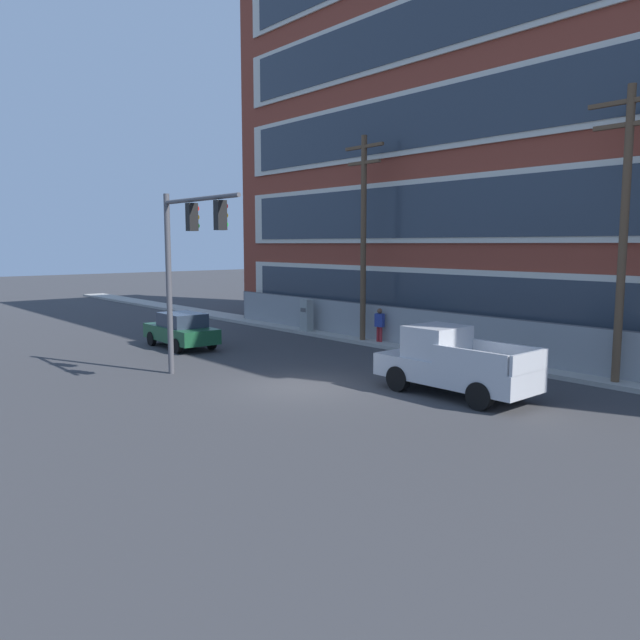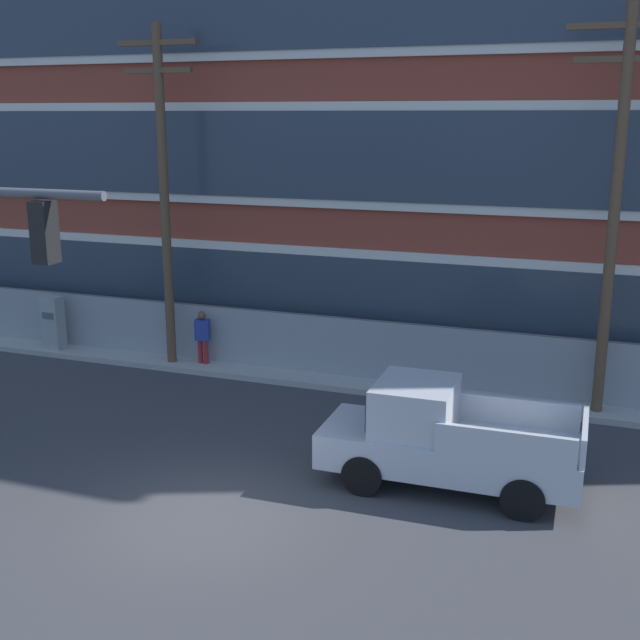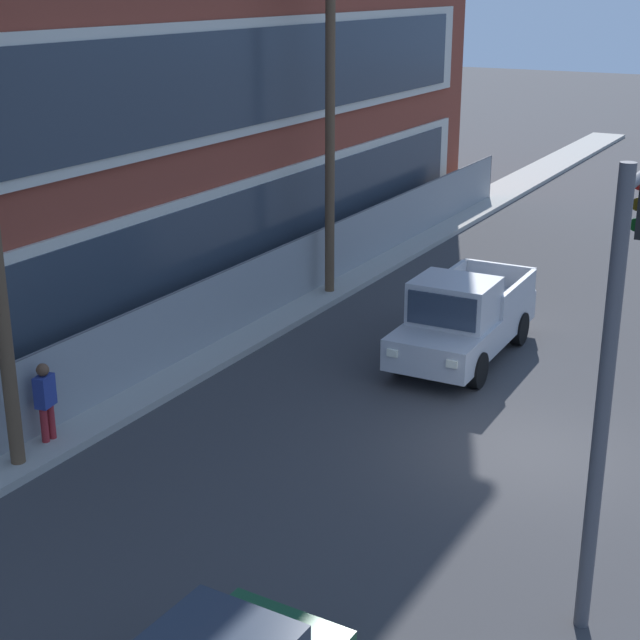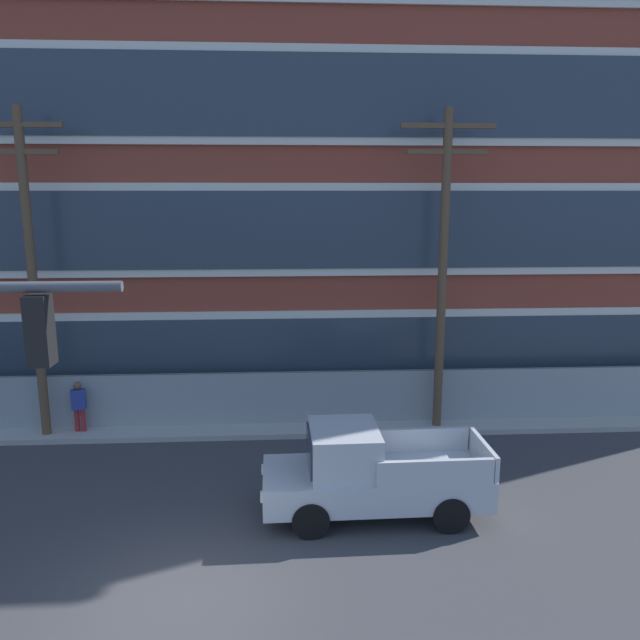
{
  "view_description": "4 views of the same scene",
  "coord_description": "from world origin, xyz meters",
  "px_view_note": "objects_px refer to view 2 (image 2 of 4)",
  "views": [
    {
      "loc": [
        15.44,
        -12.33,
        4.6
      ],
      "look_at": [
        -1.55,
        2.1,
        1.86
      ],
      "focal_mm": 35.0,
      "sensor_mm": 36.0,
      "label": 1
    },
    {
      "loc": [
        6.53,
        -11.63,
        7.1
      ],
      "look_at": [
        1.71,
        1.56,
        3.49
      ],
      "focal_mm": 45.0,
      "sensor_mm": 36.0,
      "label": 2
    },
    {
      "loc": [
        -16.16,
        -4.61,
        8.29
      ],
      "look_at": [
        -0.99,
        3.86,
        2.25
      ],
      "focal_mm": 55.0,
      "sensor_mm": 36.0,
      "label": 3
    },
    {
      "loc": [
        1.96,
        -10.05,
        7.16
      ],
      "look_at": [
        2.84,
        5.27,
        4.0
      ],
      "focal_mm": 35.0,
      "sensor_mm": 36.0,
      "label": 4
    }
  ],
  "objects_px": {
    "electrical_cabinet": "(53,325)",
    "pedestrian_near_cabinet": "(203,336)",
    "utility_pole_near_corner": "(164,187)",
    "utility_pole_midblock": "(616,199)",
    "pickup_truck_silver": "(444,440)"
  },
  "relations": [
    {
      "from": "utility_pole_midblock",
      "to": "electrical_cabinet",
      "type": "xyz_separation_m",
      "value": [
        -15.68,
        -0.13,
        -4.36
      ]
    },
    {
      "from": "pickup_truck_silver",
      "to": "utility_pole_midblock",
      "type": "xyz_separation_m",
      "value": [
        2.75,
        4.94,
        4.28
      ]
    },
    {
      "from": "electrical_cabinet",
      "to": "pedestrian_near_cabinet",
      "type": "distance_m",
      "value": 4.96
    },
    {
      "from": "utility_pole_near_corner",
      "to": "electrical_cabinet",
      "type": "height_order",
      "value": "utility_pole_near_corner"
    },
    {
      "from": "pickup_truck_silver",
      "to": "pedestrian_near_cabinet",
      "type": "height_order",
      "value": "pickup_truck_silver"
    },
    {
      "from": "pickup_truck_silver",
      "to": "pedestrian_near_cabinet",
      "type": "relative_size",
      "value": 3.01
    },
    {
      "from": "utility_pole_midblock",
      "to": "utility_pole_near_corner",
      "type": "bearing_deg",
      "value": -179.82
    },
    {
      "from": "utility_pole_near_corner",
      "to": "electrical_cabinet",
      "type": "relative_size",
      "value": 5.29
    },
    {
      "from": "utility_pole_near_corner",
      "to": "electrical_cabinet",
      "type": "bearing_deg",
      "value": -178.7
    },
    {
      "from": "utility_pole_near_corner",
      "to": "electrical_cabinet",
      "type": "xyz_separation_m",
      "value": [
        -4.01,
        -0.09,
        -4.27
      ]
    },
    {
      "from": "utility_pole_midblock",
      "to": "pedestrian_near_cabinet",
      "type": "height_order",
      "value": "utility_pole_midblock"
    },
    {
      "from": "utility_pole_near_corner",
      "to": "utility_pole_midblock",
      "type": "distance_m",
      "value": 11.66
    },
    {
      "from": "electrical_cabinet",
      "to": "pedestrian_near_cabinet",
      "type": "height_order",
      "value": "electrical_cabinet"
    },
    {
      "from": "pickup_truck_silver",
      "to": "utility_pole_midblock",
      "type": "relative_size",
      "value": 0.54
    },
    {
      "from": "utility_pole_midblock",
      "to": "electrical_cabinet",
      "type": "bearing_deg",
      "value": -179.53
    }
  ]
}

